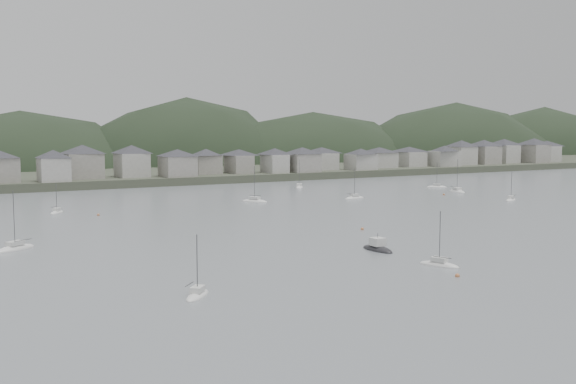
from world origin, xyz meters
TOP-DOWN VIEW (x-y plane):
  - ground at (0.00, 0.00)m, footprint 900.00×900.00m
  - far_shore_land at (0.00, 295.00)m, footprint 900.00×250.00m
  - forested_ridge at (4.83, 269.40)m, footprint 851.55×103.94m
  - waterfront_town at (50.59, 183.34)m, footprint 451.48×28.46m
  - sailboat_lead at (-48.37, 13.10)m, footprint 5.66×5.95m
  - moored_fleet at (-12.01, 74.99)m, footprint 267.26×169.55m
  - motor_launch_far at (-8.61, 27.98)m, footprint 2.83×7.67m
  - mooring_buoys at (-4.11, 62.48)m, footprint 146.22×114.13m

SIDE VIEW (x-z plane):
  - forested_ridge at x=4.83m, z-range -62.57..40.00m
  - ground at x=0.00m, z-range 0.00..0.00m
  - mooring_buoys at x=-4.11m, z-range -0.20..0.50m
  - moored_fleet at x=-12.01m, z-range -6.10..6.46m
  - sailboat_lead at x=-48.37m, z-range -4.09..4.47m
  - motor_launch_far at x=-8.61m, z-range -1.62..2.21m
  - far_shore_land at x=0.00m, z-range 0.00..3.00m
  - waterfront_town at x=50.59m, z-range 2.20..15.12m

